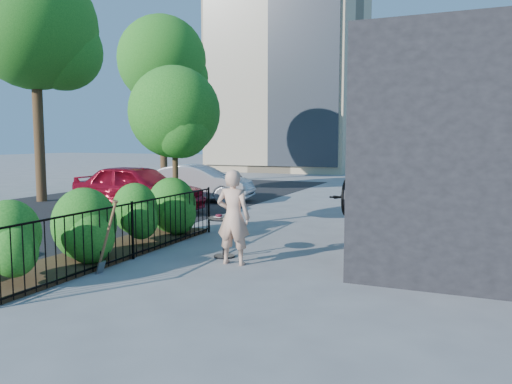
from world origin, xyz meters
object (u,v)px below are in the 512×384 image
at_px(street_tree_near, 35,34).
at_px(car_red, 138,188).
at_px(patio_tree, 176,118).
at_px(cafe_table, 224,230).
at_px(street_tree_far, 163,66).
at_px(car_silver, 198,183).
at_px(woman, 233,217).
at_px(shovel, 106,241).

relative_size(street_tree_near, car_red, 1.90).
xyz_separation_m(patio_tree, cafe_table, (2.23, -1.93, -2.24)).
bearing_deg(patio_tree, street_tree_near, 157.43).
xyz_separation_m(street_tree_far, car_silver, (5.14, -5.66, -5.25)).
bearing_deg(car_silver, street_tree_far, 33.23).
relative_size(car_red, car_silver, 1.08).
height_order(patio_tree, woman, patio_tree).
xyz_separation_m(street_tree_near, car_silver, (5.14, 2.34, -5.25)).
bearing_deg(street_tree_near, car_silver, 24.52).
distance_m(street_tree_near, street_tree_far, 8.00).
bearing_deg(car_silver, cafe_table, -156.36).
bearing_deg(car_silver, street_tree_near, 105.48).
distance_m(woman, car_red, 7.43).
bearing_deg(street_tree_far, street_tree_near, -90.00).
relative_size(patio_tree, car_silver, 0.98).
xyz_separation_m(street_tree_far, car_red, (4.71, -8.70, -5.18)).
relative_size(shovel, car_red, 0.30).
xyz_separation_m(patio_tree, shovel, (0.98, -3.80, -2.20)).
xyz_separation_m(woman, car_silver, (-5.19, 7.90, -0.19)).
bearing_deg(street_tree_far, woman, -52.68).
height_order(shovel, car_silver, car_silver).
bearing_deg(patio_tree, shovel, -75.50).
bearing_deg(car_red, car_silver, -4.09).
xyz_separation_m(patio_tree, car_silver, (-2.56, 5.54, -2.10)).
height_order(patio_tree, shovel, patio_tree).
bearing_deg(cafe_table, woman, -46.81).
height_order(cafe_table, shovel, shovel).
distance_m(patio_tree, woman, 4.01).
bearing_deg(patio_tree, street_tree_far, 124.51).
xyz_separation_m(street_tree_far, woman, (10.33, -13.55, -5.06)).
distance_m(shovel, car_silver, 9.99).
bearing_deg(shovel, car_silver, 110.76).
distance_m(woman, shovel, 2.21).
xyz_separation_m(patio_tree, woman, (2.63, -2.35, -1.91)).
bearing_deg(woman, car_silver, -60.13).
height_order(street_tree_near, cafe_table, street_tree_near).
bearing_deg(car_red, street_tree_far, 32.32).
relative_size(patio_tree, shovel, 3.05).
height_order(street_tree_far, car_silver, street_tree_far).
bearing_deg(cafe_table, car_silver, 122.68).
bearing_deg(cafe_table, patio_tree, 139.21).
distance_m(patio_tree, shovel, 4.50).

